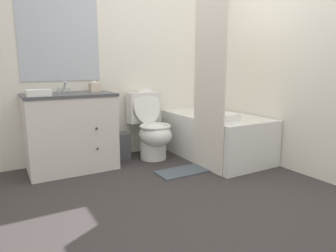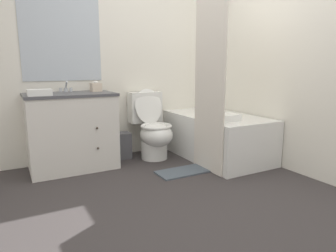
% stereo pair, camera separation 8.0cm
% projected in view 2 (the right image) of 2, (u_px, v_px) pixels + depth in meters
% --- Properties ---
extents(ground_plane, '(14.00, 14.00, 0.00)m').
position_uv_depth(ground_plane, '(201.00, 198.00, 2.56)').
color(ground_plane, '#383333').
extents(wall_back, '(8.00, 0.06, 2.50)m').
position_uv_depth(wall_back, '(128.00, 55.00, 3.71)').
color(wall_back, white).
rests_on(wall_back, ground_plane).
extents(wall_right, '(0.05, 2.60, 2.50)m').
position_uv_depth(wall_right, '(253.00, 55.00, 3.61)').
color(wall_right, white).
rests_on(wall_right, ground_plane).
extents(vanity_cabinet, '(0.92, 0.58, 0.83)m').
position_uv_depth(vanity_cabinet, '(72.00, 130.00, 3.25)').
color(vanity_cabinet, silver).
rests_on(vanity_cabinet, ground_plane).
extents(sink_faucet, '(0.14, 0.12, 0.12)m').
position_uv_depth(sink_faucet, '(66.00, 89.00, 3.33)').
color(sink_faucet, silver).
rests_on(sink_faucet, vanity_cabinet).
extents(toilet, '(0.41, 0.64, 0.84)m').
position_uv_depth(toilet, '(153.00, 129.00, 3.65)').
color(toilet, white).
rests_on(toilet, ground_plane).
extents(bathtub, '(0.77, 1.36, 0.53)m').
position_uv_depth(bathtub, '(216.00, 136.00, 3.70)').
color(bathtub, white).
rests_on(bathtub, ground_plane).
extents(shower_curtain, '(0.02, 0.51, 1.88)m').
position_uv_depth(shower_curtain, '(209.00, 83.00, 3.07)').
color(shower_curtain, silver).
rests_on(shower_curtain, ground_plane).
extents(wastebasket, '(0.21, 0.17, 0.32)m').
position_uv_depth(wastebasket, '(122.00, 146.00, 3.66)').
color(wastebasket, '#4C4C51').
rests_on(wastebasket, ground_plane).
extents(tissue_box, '(0.11, 0.13, 0.12)m').
position_uv_depth(tissue_box, '(96.00, 87.00, 3.41)').
color(tissue_box, beige).
rests_on(tissue_box, vanity_cabinet).
extents(hand_towel_folded, '(0.22, 0.15, 0.06)m').
position_uv_depth(hand_towel_folded, '(40.00, 92.00, 2.87)').
color(hand_towel_folded, white).
rests_on(hand_towel_folded, vanity_cabinet).
extents(bath_towel_folded, '(0.32, 0.21, 0.07)m').
position_uv_depth(bath_towel_folded, '(224.00, 118.00, 3.24)').
color(bath_towel_folded, white).
rests_on(bath_towel_folded, bathtub).
extents(bath_mat, '(0.60, 0.28, 0.02)m').
position_uv_depth(bath_mat, '(184.00, 171.00, 3.19)').
color(bath_mat, '#4C5660').
rests_on(bath_mat, ground_plane).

